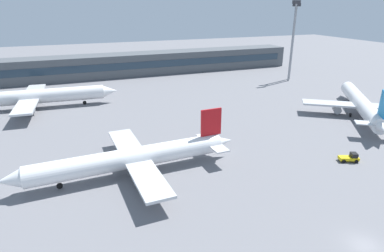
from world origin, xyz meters
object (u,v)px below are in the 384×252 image
(airplane_near, at_px, (129,159))
(floodlight_tower_west, at_px, (293,37))
(airplane_mid, at_px, (361,103))
(floodlight_tower_east, at_px, (293,36))
(airplane_far, at_px, (35,97))
(baggage_tug_yellow, at_px, (350,158))

(airplane_near, distance_m, floodlight_tower_west, 92.97)
(floodlight_tower_west, bearing_deg, airplane_mid, -102.99)
(airplane_near, distance_m, floodlight_tower_east, 90.18)
(floodlight_tower_west, relative_size, floodlight_tower_east, 0.97)
(airplane_near, distance_m, airplane_mid, 65.40)
(airplane_mid, distance_m, airplane_far, 90.59)
(airplane_mid, height_order, airplane_far, airplane_far)
(floodlight_tower_west, bearing_deg, airplane_far, -176.77)
(airplane_near, bearing_deg, floodlight_tower_east, 35.29)
(airplane_near, xyz_separation_m, airplane_mid, (64.64, 9.91, 0.18))
(floodlight_tower_west, distance_m, floodlight_tower_east, 3.00)
(baggage_tug_yellow, height_order, floodlight_tower_west, floodlight_tower_west)
(baggage_tug_yellow, distance_m, floodlight_tower_west, 74.38)
(airplane_near, relative_size, airplane_far, 0.89)
(airplane_mid, bearing_deg, airplane_near, -171.28)
(airplane_near, height_order, airplane_mid, airplane_mid)
(airplane_near, height_order, baggage_tug_yellow, airplane_near)
(airplane_far, bearing_deg, airplane_near, -70.33)
(airplane_mid, distance_m, baggage_tug_yellow, 31.78)
(airplane_far, relative_size, floodlight_tower_east, 1.56)
(baggage_tug_yellow, bearing_deg, airplane_near, 165.55)
(airplane_mid, bearing_deg, floodlight_tower_east, 78.98)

